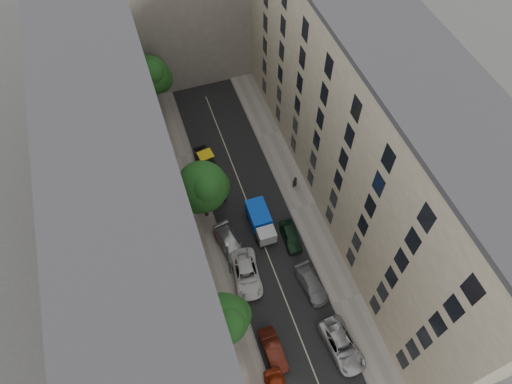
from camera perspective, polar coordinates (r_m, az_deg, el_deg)
name	(u,v)px	position (r m, az deg, el deg)	size (l,w,h in m)	color
ground	(255,221)	(48.44, -0.17, -3.66)	(120.00, 120.00, 0.00)	#4C4C49
road_surface	(255,221)	(48.43, -0.17, -3.66)	(8.00, 44.00, 0.02)	black
sidewalk_left	(204,235)	(47.79, -6.46, -5.41)	(3.00, 44.00, 0.15)	gray
sidewalk_right	(303,207)	(49.56, 5.87, -1.85)	(3.00, 44.00, 0.15)	gray
building_left	(130,196)	(39.54, -15.49, -0.49)	(8.00, 44.00, 20.00)	#4C4A47
building_right	(367,133)	(43.69, 13.71, 7.21)	(8.00, 44.00, 20.00)	#C2B597
tarp_truck	(261,221)	(46.99, 0.58, -3.68)	(2.02, 4.87, 2.24)	black
car_left_1	(273,350)	(42.44, 2.16, -19.12)	(1.44, 4.14, 1.36)	#4E180F
car_left_2	(246,274)	(44.81, -1.21, -10.20)	(2.51, 5.44, 1.51)	silver
car_left_3	(230,244)	(46.34, -3.21, -6.55)	(1.99, 4.90, 1.42)	#B9B8BD
car_left_4	(215,185)	(50.32, -5.17, 0.91)	(1.76, 4.38, 1.49)	black
car_left_5	(206,161)	(52.52, -6.23, 3.91)	(1.48, 4.23, 1.39)	black
car_right_0	(342,345)	(43.13, 10.69, -18.32)	(2.46, 5.34, 1.48)	#B6B6BB
car_right_1	(312,284)	(44.80, 6.98, -11.40)	(1.80, 4.43, 1.29)	slate
car_right_2	(291,236)	(46.89, 4.37, -5.54)	(1.58, 3.93, 1.34)	black
tree_near	(225,321)	(38.37, -3.95, -15.75)	(4.70, 4.33, 7.67)	#382619
tree_mid	(204,188)	(44.74, -6.57, 0.47)	(5.44, 5.18, 7.78)	#382619
tree_far	(151,77)	(55.14, -13.03, 13.80)	(4.97, 4.64, 8.68)	#382619
lamp_post	(228,256)	(42.19, -3.48, -7.94)	(0.36, 0.36, 6.05)	#185536
pedestrian	(295,182)	(50.17, 4.86, 1.22)	(0.63, 0.41, 1.72)	black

